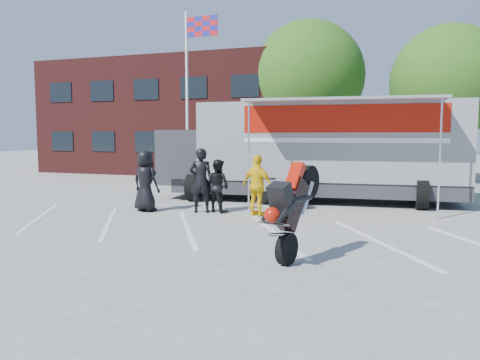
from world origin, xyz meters
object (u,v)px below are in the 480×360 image
Objects in this scene: flagpole at (192,77)px; parked_motorcycle at (279,206)px; tree_left at (308,77)px; transporter_truck at (314,201)px; stunt_bike_rider at (303,257)px; spectator_leather_c at (218,186)px; tree_mid at (448,82)px; spectator_hivis at (257,185)px; spectator_leather_b at (201,180)px; spectator_leather_a at (145,181)px.

flagpole reaches higher than parked_motorcycle.
tree_left reaches higher than transporter_truck.
stunt_bike_rider is 1.24× the size of spectator_leather_c.
stunt_bike_rider is (-3.74, -15.90, -4.94)m from tree_mid.
tree_mid is 13.72m from spectator_hivis.
spectator_leather_c is at bearing -91.76° from tree_left.
transporter_truck is 4.23m from spectator_leather_c.
flagpole is at bearing 70.81° from parked_motorcycle.
parked_motorcycle is (-0.89, -1.65, 0.00)m from transporter_truck.
tree_mid is (11.24, 5.00, -0.11)m from flagpole.
tree_mid is 4.20× the size of spectator_hivis.
stunt_bike_rider is 5.97m from spectator_leather_b.
tree_left is 13.50m from spectator_leather_b.
stunt_bike_rider is at bearing -103.24° from tree_mid.
tree_left is 10.82m from transporter_truck.
tree_mid is at bearing -117.09° from spectator_leather_a.
spectator_hivis is at bearing -162.53° from spectator_leather_a.
spectator_leather_a is 0.96× the size of spectator_leather_b.
parked_motorcycle is at bearing 125.30° from stunt_bike_rider.
flagpole is 3.97× the size of spectator_leather_b.
tree_mid is at bearing -102.45° from spectator_leather_c.
stunt_bike_rider is at bearing -79.08° from tree_left.
tree_left is 13.52m from spectator_hivis.
stunt_bike_rider is (3.26, -16.90, -5.57)m from tree_left.
tree_left is at bearing 28.01° from parked_motorcycle.
spectator_leather_a is at bearing 26.35° from spectator_hivis.
transporter_truck is at bearing -85.85° from spectator_hivis.
spectator_hivis reaches higher than spectator_leather_c.
flagpole is 3.89× the size of stunt_bike_rider.
stunt_bike_rider is (7.50, -10.90, -5.05)m from flagpole.
stunt_bike_rider is at bearing 117.29° from spectator_leather_b.
flagpole is 8.62m from transporter_truck.
flagpole reaches higher than spectator_hivis.
parked_motorcycle is 1.22× the size of spectator_hivis.
spectator_hivis is at bearing -111.08° from transporter_truck.
spectator_leather_b reaches higher than transporter_truck.
spectator_leather_b is (-4.10, 4.22, 1.01)m from stunt_bike_rider.
flagpole reaches higher than spectator_leather_c.
tree_left is 3.88× the size of parked_motorcycle.
tree_mid is 14.20m from spectator_leather_c.
flagpole reaches higher than spectator_leather_a.
spectator_leather_a is at bearing 163.15° from stunt_bike_rider.
parked_motorcycle is 4.53m from spectator_leather_a.
spectator_leather_c is 0.91× the size of spectator_hivis.
spectator_leather_c is at bearing 160.05° from parked_motorcycle.
flagpole is at bearing -156.03° from tree_mid.
tree_mid reaches higher than stunt_bike_rider.
flagpole is 8.52m from spectator_leather_b.
transporter_truck is (6.29, -3.05, -5.05)m from flagpole.
spectator_hivis is (1.83, 0.02, -0.09)m from spectator_leather_b.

